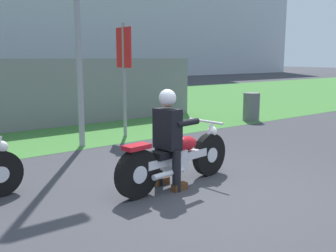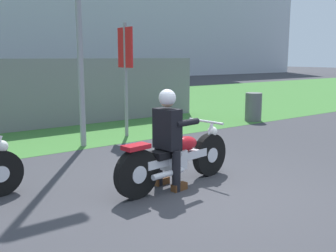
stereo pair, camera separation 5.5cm
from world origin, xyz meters
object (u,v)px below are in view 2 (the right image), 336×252
at_px(rider_lead, 168,131).
at_px(trash_can, 253,107).
at_px(motorcycle_lead, 177,159).
at_px(sign_banner, 125,62).

relative_size(rider_lead, trash_can, 1.73).
xyz_separation_m(motorcycle_lead, rider_lead, (-0.17, -0.02, 0.42)).
bearing_deg(motorcycle_lead, rider_lead, 179.20).
bearing_deg(motorcycle_lead, sign_banner, 63.03).
height_order(motorcycle_lead, sign_banner, sign_banner).
bearing_deg(rider_lead, trash_can, 23.37).
bearing_deg(trash_can, sign_banner, 176.24).
xyz_separation_m(trash_can, sign_banner, (-4.10, 0.27, 1.31)).
height_order(rider_lead, sign_banner, sign_banner).
height_order(trash_can, sign_banner, sign_banner).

